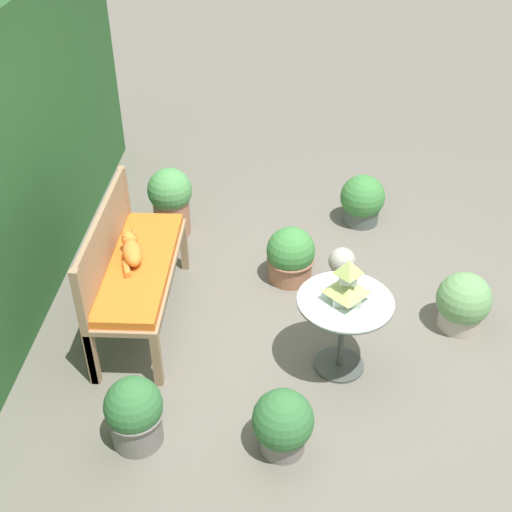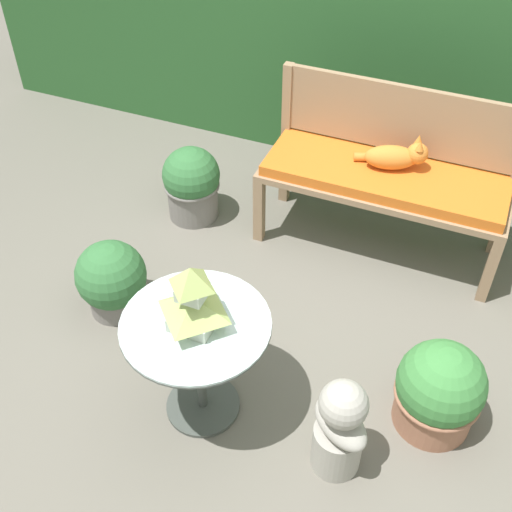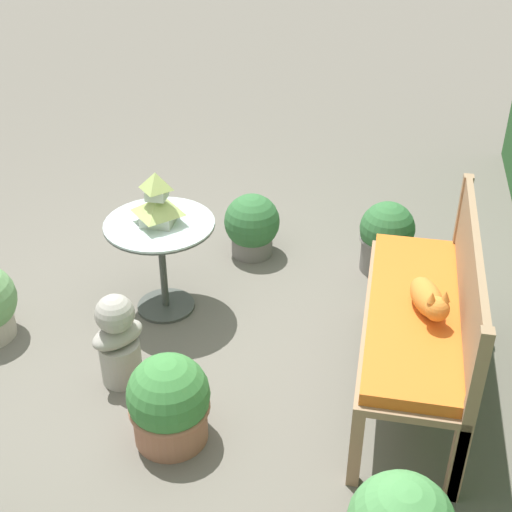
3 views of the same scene
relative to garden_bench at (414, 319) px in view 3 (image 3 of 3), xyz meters
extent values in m
plane|color=#666056|center=(-0.15, -1.13, -0.48)|extent=(30.00, 30.00, 0.00)
cube|color=#937556|center=(-0.70, -0.23, -0.26)|extent=(0.06, 0.06, 0.45)
cube|color=#937556|center=(0.70, -0.23, -0.26)|extent=(0.06, 0.06, 0.45)
cube|color=#937556|center=(-0.70, 0.23, -0.26)|extent=(0.06, 0.06, 0.45)
cube|color=#937556|center=(0.70, 0.23, -0.26)|extent=(0.06, 0.06, 0.45)
cube|color=#937556|center=(0.00, 0.00, -0.01)|extent=(1.46, 0.51, 0.04)
cube|color=orange|center=(0.00, 0.00, 0.04)|extent=(1.40, 0.47, 0.07)
cube|color=#937556|center=(-0.70, 0.24, 0.01)|extent=(0.06, 0.06, 0.99)
cube|color=#937556|center=(0.70, 0.24, 0.01)|extent=(0.06, 0.06, 0.99)
cube|color=#937556|center=(0.00, 0.24, 0.30)|extent=(1.40, 0.04, 0.41)
ellipsoid|color=orange|center=(0.01, 0.04, 0.15)|extent=(0.33, 0.23, 0.14)
sphere|color=orange|center=(0.15, 0.09, 0.18)|extent=(0.12, 0.12, 0.12)
cone|color=orange|center=(0.14, 0.12, 0.26)|extent=(0.05, 0.05, 0.06)
cone|color=orange|center=(0.16, 0.06, 0.26)|extent=(0.05, 0.05, 0.06)
cylinder|color=orange|center=(-0.13, 0.06, 0.10)|extent=(0.17, 0.10, 0.05)
cylinder|color=#424742|center=(-0.47, -1.51, -0.47)|extent=(0.37, 0.37, 0.02)
cylinder|color=#424742|center=(-0.47, -1.51, -0.18)|extent=(0.04, 0.04, 0.61)
cylinder|color=silver|center=(-0.47, -1.51, 0.13)|extent=(0.66, 0.66, 0.01)
torus|color=#424742|center=(-0.47, -1.51, 0.12)|extent=(0.67, 0.67, 0.02)
cube|color=#B2BCA8|center=(-0.47, -1.51, 0.17)|extent=(0.19, 0.19, 0.07)
pyramid|color=#A8BC66|center=(-0.47, -1.51, 0.26)|extent=(0.25, 0.25, 0.10)
cube|color=#B2BCA8|center=(-0.47, -1.51, 0.33)|extent=(0.11, 0.11, 0.06)
pyramid|color=#A8BC66|center=(-0.47, -1.51, 0.42)|extent=(0.15, 0.15, 0.10)
cylinder|color=#A39E93|center=(0.23, -1.55, -0.36)|extent=(0.23, 0.23, 0.25)
ellipsoid|color=#A39E93|center=(0.23, -1.55, -0.17)|extent=(0.34, 0.32, 0.12)
sphere|color=#A39E93|center=(0.23, -1.55, -0.03)|extent=(0.21, 0.21, 0.21)
cylinder|color=slate|center=(-1.19, -0.17, -0.36)|extent=(0.33, 0.33, 0.25)
torus|color=slate|center=(-1.19, -0.17, -0.24)|extent=(0.36, 0.36, 0.03)
sphere|color=#336B38|center=(-1.19, -0.17, -0.16)|extent=(0.37, 0.37, 0.37)
cylinder|color=#9E664C|center=(0.59, -1.15, -0.38)|extent=(0.37, 0.37, 0.21)
torus|color=#9E664C|center=(0.59, -1.15, -0.28)|extent=(0.41, 0.41, 0.03)
sphere|color=#3D7F3D|center=(0.59, -1.15, -0.20)|extent=(0.42, 0.42, 0.42)
cylinder|color=slate|center=(-1.22, -1.10, -0.39)|extent=(0.29, 0.29, 0.19)
torus|color=slate|center=(-1.22, -1.10, -0.30)|extent=(0.33, 0.33, 0.03)
sphere|color=#336B38|center=(-1.22, -1.10, -0.22)|extent=(0.39, 0.39, 0.39)
camera|label=1|loc=(-3.87, -1.05, 2.90)|focal=45.00mm
camera|label=2|loc=(0.48, -3.11, 2.23)|focal=45.00mm
camera|label=3|loc=(3.03, -0.23, 2.24)|focal=50.00mm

